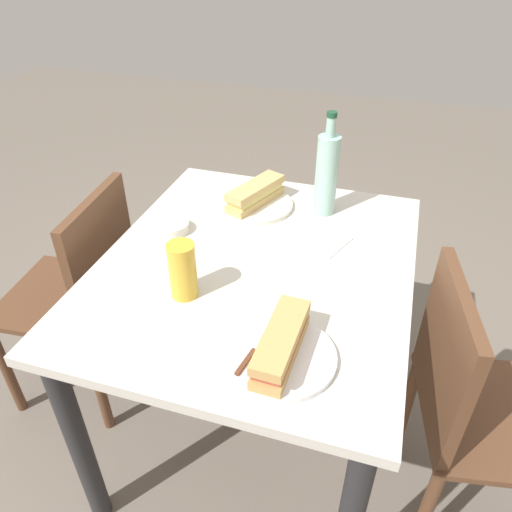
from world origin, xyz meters
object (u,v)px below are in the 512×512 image
plate_near (255,205)px  chair_far (84,290)px  plate_far (280,356)px  olive_bowl (172,227)px  baguette_sandwich_near (255,194)px  knife_far (254,350)px  water_bottle (327,174)px  beer_glass (183,270)px  knife_near (241,198)px  baguette_sandwich_far (281,343)px  dining_table (256,294)px  chair_near (470,402)px

plate_near → chair_far: bearing=118.7°
plate_far → olive_bowl: size_ratio=2.40×
baguette_sandwich_near → plate_far: baguette_sandwich_near is taller
plate_far → knife_far: size_ratio=1.39×
plate_near → water_bottle: 0.26m
chair_far → beer_glass: bearing=-111.7°
baguette_sandwich_near → water_bottle: (0.04, -0.22, 0.09)m
plate_near → baguette_sandwich_near: bearing=26.6°
water_bottle → olive_bowl: bearing=121.2°
knife_near → baguette_sandwich_far: bearing=-154.3°
plate_far → knife_near: bearing=25.7°
beer_glass → olive_bowl: (0.27, 0.16, -0.06)m
baguette_sandwich_far → water_bottle: bearing=2.7°
chair_far → knife_near: 0.63m
dining_table → baguette_sandwich_far: baguette_sandwich_far is taller
chair_far → knife_near: bearing=-57.8°
dining_table → plate_near: size_ratio=4.10×
chair_near → plate_far: size_ratio=3.41×
dining_table → beer_glass: size_ratio=6.67×
baguette_sandwich_far → water_bottle: 0.67m
beer_glass → plate_far: bearing=-116.2°
plate_far → beer_glass: (0.14, 0.29, 0.07)m
baguette_sandwich_far → olive_bowl: size_ratio=2.29×
knife_far → knife_near: bearing=21.0°
chair_near → dining_table: bearing=81.1°
knife_near → olive_bowl: (-0.23, 0.15, -0.00)m
dining_table → water_bottle: water_bottle is taller
olive_bowl → beer_glass: bearing=-148.8°
chair_far → baguette_sandwich_far: bearing=-113.4°
chair_far → plate_near: size_ratio=3.41×
plate_near → water_bottle: (0.04, -0.22, 0.13)m
knife_near → olive_bowl: 0.27m
baguette_sandwich_far → water_bottle: (0.67, 0.03, 0.09)m
baguette_sandwich_near → plate_far: (-0.63, -0.25, -0.04)m
baguette_sandwich_near → olive_bowl: baguette_sandwich_near is taller
chair_near → water_bottle: (0.43, 0.50, 0.40)m
baguette_sandwich_far → knife_far: bearing=99.1°
knife_far → dining_table: bearing=16.5°
chair_far → baguette_sandwich_far: (-0.34, -0.78, 0.31)m
plate_far → water_bottle: size_ratio=0.75×
olive_bowl → plate_far: bearing=-132.1°
beer_glass → baguette_sandwich_near: bearing=-4.6°
beer_glass → plate_near: bearing=-4.6°
chair_near → knife_far: (-0.24, 0.53, 0.28)m
plate_near → baguette_sandwich_near: baguette_sandwich_near is taller
chair_near → plate_near: chair_near is taller
plate_far → beer_glass: size_ratio=1.63×
plate_far → water_bottle: bearing=2.7°
chair_far → water_bottle: (0.33, -0.75, 0.40)m
dining_table → chair_near: 0.65m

